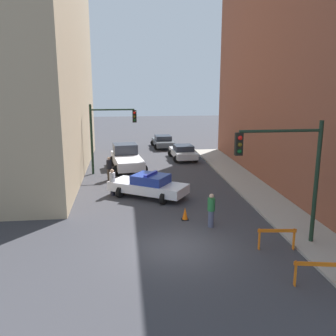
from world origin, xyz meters
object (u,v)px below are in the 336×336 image
(traffic_light_near, at_px, (291,165))
(parked_car_mid, at_px, (163,141))
(barrier_front, at_px, (317,270))
(barrier_mid, at_px, (277,235))
(pedestrian_crossing, at_px, (112,182))
(pedestrian_sidewalk, at_px, (211,210))
(pedestrian_corner, at_px, (109,168))
(parked_car_near, at_px, (183,152))
(police_car, at_px, (149,185))
(white_truck, at_px, (127,158))
(traffic_cone, at_px, (185,214))
(traffic_light_far, at_px, (106,129))

(traffic_light_near, relative_size, parked_car_mid, 1.18)
(barrier_front, bearing_deg, barrier_mid, 94.13)
(pedestrian_crossing, height_order, pedestrian_sidewalk, same)
(parked_car_mid, xyz_separation_m, pedestrian_corner, (-5.14, -12.62, 0.19))
(traffic_light_near, xyz_separation_m, parked_car_near, (-1.54, 18.22, -2.86))
(parked_car_mid, height_order, pedestrian_crossing, pedestrian_crossing)
(police_car, xyz_separation_m, parked_car_near, (3.79, 10.76, -0.05))
(white_truck, xyz_separation_m, barrier_front, (6.24, -18.32, -0.29))
(white_truck, height_order, pedestrian_corner, white_truck)
(parked_car_mid, xyz_separation_m, barrier_mid, (2.15, -24.75, -0.06))
(parked_car_mid, bearing_deg, traffic_cone, -95.97)
(police_car, distance_m, white_truck, 7.65)
(traffic_light_near, relative_size, pedestrian_crossing, 3.13)
(traffic_light_far, relative_size, parked_car_mid, 1.18)
(traffic_light_near, height_order, pedestrian_sidewalk, traffic_light_near)
(pedestrian_crossing, height_order, barrier_front, pedestrian_crossing)
(pedestrian_crossing, xyz_separation_m, traffic_cone, (3.73, -4.60, -0.54))
(pedestrian_sidewalk, bearing_deg, barrier_mid, -89.96)
(pedestrian_corner, bearing_deg, barrier_mid, 52.48)
(pedestrian_crossing, bearing_deg, parked_car_near, -81.85)
(traffic_light_far, relative_size, parked_car_near, 1.19)
(barrier_front, bearing_deg, traffic_light_near, 84.06)
(parked_car_mid, relative_size, traffic_cone, 6.69)
(barrier_mid, bearing_deg, pedestrian_sidewalk, 127.80)
(police_car, distance_m, pedestrian_crossing, 2.26)
(barrier_mid, bearing_deg, parked_car_near, 93.04)
(traffic_light_far, relative_size, pedestrian_sidewalk, 3.13)
(barrier_mid, xyz_separation_m, traffic_cone, (-3.23, 3.81, -0.30))
(traffic_light_near, xyz_separation_m, barrier_mid, (-0.56, -0.38, -2.91))
(parked_car_near, distance_m, barrier_front, 21.57)
(traffic_light_near, height_order, police_car, traffic_light_near)
(white_truck, distance_m, parked_car_near, 5.98)
(pedestrian_corner, bearing_deg, parked_car_near, 157.25)
(traffic_light_far, height_order, pedestrian_sidewalk, traffic_light_far)
(traffic_light_near, xyz_separation_m, traffic_light_far, (-8.03, 13.71, -0.13))
(barrier_front, xyz_separation_m, barrier_mid, (-0.21, 2.94, 0.00))
(traffic_light_far, distance_m, barrier_front, 18.89)
(white_truck, bearing_deg, parked_car_mid, 60.45)
(pedestrian_sidewalk, height_order, barrier_mid, pedestrian_sidewalk)
(parked_car_mid, bearing_deg, pedestrian_corner, -115.17)
(traffic_light_near, xyz_separation_m, parked_car_mid, (-2.71, 24.37, -2.86))
(barrier_front, bearing_deg, pedestrian_crossing, 122.30)
(traffic_light_far, bearing_deg, parked_car_mid, 63.46)
(pedestrian_sidewalk, relative_size, barrier_mid, 1.04)
(parked_car_near, relative_size, traffic_cone, 6.69)
(pedestrian_sidewalk, bearing_deg, traffic_light_near, -79.16)
(parked_car_mid, relative_size, barrier_front, 2.78)
(barrier_front, bearing_deg, white_truck, 108.80)
(traffic_light_far, relative_size, pedestrian_crossing, 3.13)
(traffic_light_near, relative_size, pedestrian_corner, 3.13)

